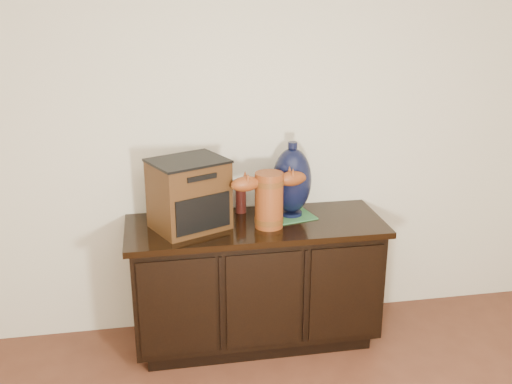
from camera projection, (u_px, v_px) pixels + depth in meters
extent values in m
plane|color=white|center=(247.00, 118.00, 3.46)|extent=(4.50, 0.00, 4.50)
cube|color=black|center=(255.00, 333.00, 3.62)|extent=(1.29, 0.45, 0.08)
cube|color=black|center=(255.00, 279.00, 3.50)|extent=(1.40, 0.50, 0.64)
cube|color=black|center=(255.00, 226.00, 3.39)|extent=(1.46, 0.56, 0.03)
cube|color=black|center=(178.00, 308.00, 3.18)|extent=(0.41, 0.01, 0.56)
cube|color=black|center=(264.00, 301.00, 3.26)|extent=(0.41, 0.01, 0.56)
cube|color=black|center=(346.00, 293.00, 3.34)|extent=(0.41, 0.01, 0.56)
cylinder|color=brown|center=(269.00, 200.00, 3.29)|extent=(0.18, 0.18, 0.31)
cylinder|color=#3E1D0B|center=(269.00, 220.00, 3.32)|extent=(0.19, 0.19, 0.03)
cylinder|color=#3E1D0B|center=(269.00, 182.00, 3.25)|extent=(0.19, 0.19, 0.03)
ellipsoid|color=brown|center=(246.00, 184.00, 3.21)|extent=(0.18, 0.11, 0.08)
ellipsoid|color=brown|center=(292.00, 179.00, 3.29)|extent=(0.18, 0.11, 0.08)
cube|color=#3E230F|center=(189.00, 195.00, 3.26)|extent=(0.47, 0.43, 0.38)
cube|color=black|center=(203.00, 214.00, 3.16)|extent=(0.30, 0.14, 0.19)
cube|color=black|center=(188.00, 161.00, 3.20)|extent=(0.48, 0.44, 0.01)
cube|color=#32703F|center=(291.00, 215.00, 3.49)|extent=(0.28, 0.28, 0.01)
cylinder|color=black|center=(291.00, 213.00, 3.49)|extent=(0.13, 0.13, 0.02)
ellipsoid|color=black|center=(292.00, 181.00, 3.43)|extent=(0.27, 0.27, 0.38)
cylinder|color=black|center=(293.00, 145.00, 3.36)|extent=(0.05, 0.05, 0.04)
cylinder|color=#5B160F|center=(241.00, 200.00, 3.52)|extent=(0.06, 0.06, 0.16)
cylinder|color=silver|center=(241.00, 185.00, 3.49)|extent=(0.06, 0.06, 0.03)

